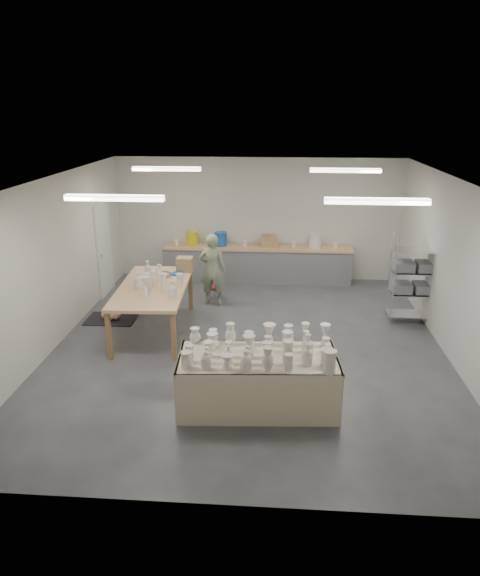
# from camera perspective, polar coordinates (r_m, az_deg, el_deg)

# --- Properties ---
(room) EXTENTS (8.00, 8.02, 3.00)m
(room) POSITION_cam_1_polar(r_m,az_deg,el_deg) (8.85, 0.35, 5.91)
(room) COLOR #424449
(room) RESTS_ON ground
(back_counter) EXTENTS (4.60, 0.60, 1.24)m
(back_counter) POSITION_cam_1_polar(r_m,az_deg,el_deg) (12.72, 1.86, 2.84)
(back_counter) COLOR tan
(back_counter) RESTS_ON ground
(wire_shelf) EXTENTS (0.88, 0.48, 1.80)m
(wire_shelf) POSITION_cam_1_polar(r_m,az_deg,el_deg) (10.76, 18.69, 1.05)
(wire_shelf) COLOR silver
(wire_shelf) RESTS_ON ground
(drying_table) EXTENTS (2.33, 1.21, 1.16)m
(drying_table) POSITION_cam_1_polar(r_m,az_deg,el_deg) (7.50, 2.05, -9.96)
(drying_table) COLOR olive
(drying_table) RESTS_ON ground
(work_table) EXTENTS (1.36, 2.56, 1.31)m
(work_table) POSITION_cam_1_polar(r_m,az_deg,el_deg) (9.89, -9.26, 0.32)
(work_table) COLOR tan
(work_table) RESTS_ON ground
(rug) EXTENTS (1.00, 0.70, 0.02)m
(rug) POSITION_cam_1_polar(r_m,az_deg,el_deg) (10.89, -14.10, -3.36)
(rug) COLOR black
(rug) RESTS_ON ground
(cat) EXTENTS (0.45, 0.36, 0.17)m
(cat) POSITION_cam_1_polar(r_m,az_deg,el_deg) (10.84, -14.06, -2.92)
(cat) COLOR white
(cat) RESTS_ON rug
(potter) EXTENTS (0.61, 0.43, 1.59)m
(potter) POSITION_cam_1_polar(r_m,az_deg,el_deg) (11.16, -3.07, 2.08)
(potter) COLOR gray
(potter) RESTS_ON ground
(red_stool) EXTENTS (0.42, 0.42, 0.30)m
(red_stool) POSITION_cam_1_polar(r_m,az_deg,el_deg) (11.58, -2.86, -0.00)
(red_stool) COLOR #B4192A
(red_stool) RESTS_ON ground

